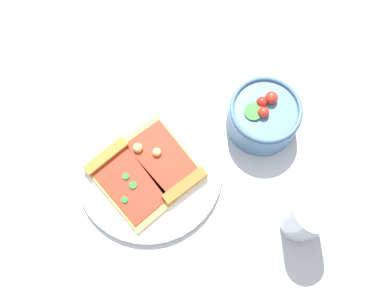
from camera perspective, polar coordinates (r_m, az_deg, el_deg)
ground_plane at (r=0.78m, az=-1.97°, el=-4.06°), size 2.40×2.40×0.00m
plate at (r=0.78m, az=-5.78°, el=-3.62°), size 0.27×0.27×0.01m
pizza_slice_near at (r=0.77m, az=-3.58°, el=-2.58°), size 0.12×0.17×0.02m
pizza_slice_far at (r=0.77m, az=-9.11°, el=-4.74°), size 0.11×0.17×0.02m
salad_bowl at (r=0.79m, az=9.67°, el=3.78°), size 0.13×0.13×0.09m
soda_glass at (r=0.73m, az=15.33°, el=-9.65°), size 0.07×0.07×0.12m
paper_napkin at (r=0.88m, az=-16.27°, el=7.52°), size 0.15×0.16×0.00m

